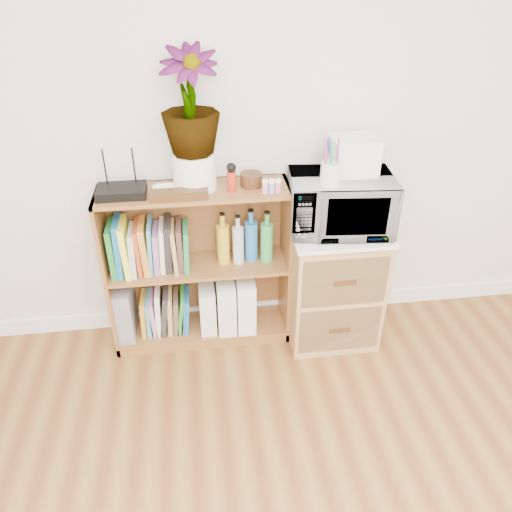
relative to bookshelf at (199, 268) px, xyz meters
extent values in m
cube|color=white|center=(0.35, 0.14, -0.42)|extent=(4.00, 0.02, 0.10)
cube|color=brown|center=(0.00, 0.00, 0.00)|extent=(1.00, 0.30, 0.95)
cube|color=#9E7542|center=(0.75, -0.08, -0.12)|extent=(0.50, 0.45, 0.70)
imported|color=silver|center=(0.75, -0.08, 0.39)|extent=(0.56, 0.40, 0.29)
cylinder|color=silver|center=(0.66, -0.16, 0.59)|extent=(0.10, 0.10, 0.11)
cube|color=white|center=(0.81, -0.03, 0.63)|extent=(0.23, 0.19, 0.19)
cube|color=black|center=(-0.35, -0.02, 0.50)|extent=(0.24, 0.16, 0.04)
imported|color=white|center=(-0.14, -0.03, 0.49)|extent=(0.13, 0.13, 0.03)
cylinder|color=white|center=(0.01, 0.02, 0.57)|extent=(0.22, 0.22, 0.19)
imported|color=#307A31|center=(0.01, 0.02, 0.91)|extent=(0.28, 0.28, 0.50)
cube|color=#341F0E|center=(-0.07, -0.10, 0.50)|extent=(0.28, 0.07, 0.05)
cylinder|color=#A62514|center=(0.19, -0.04, 0.53)|extent=(0.05, 0.05, 0.10)
cylinder|color=#351A0E|center=(0.30, 0.01, 0.51)|extent=(0.11, 0.11, 0.07)
cube|color=pink|center=(0.39, -0.09, 0.50)|extent=(0.10, 0.04, 0.05)
cube|color=slate|center=(-0.44, 0.00, -0.24)|extent=(0.10, 0.26, 0.32)
cube|color=silver|center=(0.03, -0.01, -0.26)|extent=(0.09, 0.23, 0.29)
cube|color=silver|center=(0.14, -0.01, -0.24)|extent=(0.10, 0.26, 0.33)
cube|color=white|center=(0.25, -0.01, -0.24)|extent=(0.10, 0.26, 0.33)
cube|color=#1F762B|center=(-0.45, 0.00, 0.17)|extent=(0.03, 0.20, 0.28)
cube|color=#196399|center=(-0.41, 0.00, 0.18)|extent=(0.04, 0.20, 0.31)
cube|color=#E6EF38|center=(-0.38, 0.00, 0.17)|extent=(0.04, 0.20, 0.30)
cube|color=#B7B9B2|center=(-0.34, 0.00, 0.15)|extent=(0.04, 0.20, 0.25)
cube|color=#A63F1C|center=(-0.31, 0.00, 0.16)|extent=(0.02, 0.20, 0.27)
cube|color=orange|center=(-0.28, 0.00, 0.16)|extent=(0.04, 0.20, 0.28)
cube|color=teal|center=(-0.25, 0.00, 0.16)|extent=(0.04, 0.20, 0.28)
cube|color=#896192|center=(-0.22, 0.00, 0.14)|extent=(0.04, 0.20, 0.23)
cube|color=beige|center=(-0.19, 0.00, 0.15)|extent=(0.04, 0.20, 0.25)
cube|color=black|center=(-0.16, 0.00, 0.16)|extent=(0.05, 0.20, 0.27)
cube|color=#AA894E|center=(-0.12, 0.00, 0.15)|extent=(0.03, 0.20, 0.25)
cube|color=brown|center=(-0.09, 0.00, 0.15)|extent=(0.03, 0.20, 0.25)
cube|color=#207942|center=(-0.06, 0.00, 0.15)|extent=(0.04, 0.20, 0.24)
cylinder|color=gold|center=(0.14, 0.00, 0.17)|extent=(0.07, 0.07, 0.30)
cylinder|color=#B0BFC8|center=(0.22, 0.00, 0.17)|extent=(0.06, 0.06, 0.28)
cylinder|color=#2468A8|center=(0.30, 0.00, 0.17)|extent=(0.07, 0.07, 0.30)
cylinder|color=green|center=(0.38, 0.00, 0.17)|extent=(0.07, 0.07, 0.29)
cylinder|color=gold|center=(0.46, 0.00, 0.17)|extent=(0.07, 0.07, 0.29)
cylinder|color=#A0ACB2|center=(0.54, 0.00, 0.18)|extent=(0.07, 0.07, 0.31)
cube|color=#BB8321|center=(-0.34, 0.00, -0.29)|extent=(0.04, 0.19, 0.23)
cube|color=teal|center=(-0.31, 0.00, -0.29)|extent=(0.03, 0.19, 0.23)
cube|color=#A472AB|center=(-0.28, 0.00, -0.29)|extent=(0.03, 0.19, 0.23)
cube|color=beige|center=(-0.25, 0.00, -0.26)|extent=(0.04, 0.19, 0.28)
cube|color=#2B2B2B|center=(-0.22, 0.00, -0.27)|extent=(0.07, 0.19, 0.26)
cube|color=#A9864E|center=(-0.19, 0.00, -0.28)|extent=(0.04, 0.19, 0.26)
cube|color=brown|center=(-0.15, 0.00, -0.29)|extent=(0.04, 0.19, 0.22)
cube|color=#248122|center=(-0.12, 0.00, -0.28)|extent=(0.06, 0.19, 0.25)
cube|color=#195899|center=(-0.09, 0.00, -0.29)|extent=(0.05, 0.19, 0.23)
camera|label=1|loc=(0.01, -2.35, 1.53)|focal=35.00mm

